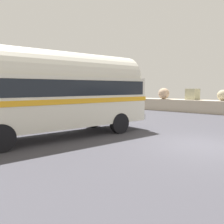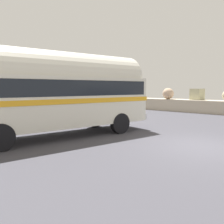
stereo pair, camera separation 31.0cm
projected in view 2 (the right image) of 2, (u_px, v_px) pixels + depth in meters
name	position (u px, v px, depth m)	size (l,w,h in m)	color
ground	(201.00, 146.00, 8.57)	(32.00, 26.00, 0.02)	#3E3D45
vintage_coach	(58.00, 90.00, 10.10)	(4.08, 8.89, 3.70)	black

